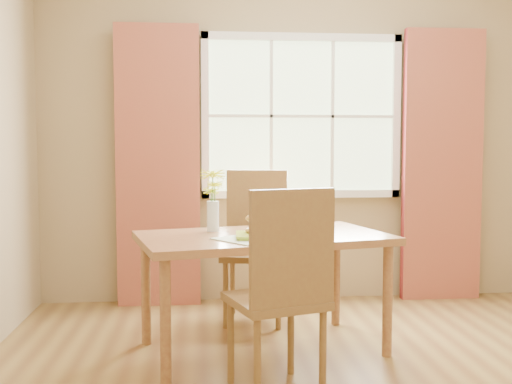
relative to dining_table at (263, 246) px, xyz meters
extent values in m
cube|color=#9A845C|center=(0.44, 1.27, 0.70)|extent=(4.20, 0.02, 2.70)
cube|color=beige|center=(0.44, 1.24, 0.85)|extent=(1.50, 0.02, 1.20)
cube|color=white|center=(0.44, 1.21, 1.48)|extent=(1.62, 0.04, 0.06)
cube|color=white|center=(0.44, 1.21, 0.22)|extent=(1.62, 0.04, 0.06)
cube|color=white|center=(-0.34, 1.21, 0.85)|extent=(0.06, 0.04, 1.32)
cube|color=white|center=(1.22, 1.21, 0.85)|extent=(0.06, 0.04, 1.32)
cube|color=white|center=(0.44, 1.21, 0.85)|extent=(1.50, 0.03, 0.02)
cube|color=maroon|center=(-0.71, 1.14, 0.45)|extent=(0.65, 0.08, 2.20)
cube|color=maroon|center=(1.59, 1.14, 0.45)|extent=(0.65, 0.08, 2.20)
cube|color=olive|center=(0.00, 0.00, 0.05)|extent=(1.64, 1.16, 0.05)
cylinder|color=olive|center=(-0.57, -0.49, -0.31)|extent=(0.06, 0.06, 0.68)
cylinder|color=olive|center=(0.73, -0.17, -0.31)|extent=(0.06, 0.06, 0.68)
cylinder|color=olive|center=(-0.73, 0.17, -0.31)|extent=(0.06, 0.06, 0.68)
cylinder|color=olive|center=(0.57, 0.49, -0.31)|extent=(0.06, 0.06, 0.68)
cube|color=brown|center=(0.00, -0.62, -0.18)|extent=(0.55, 0.55, 0.04)
cube|color=brown|center=(0.06, -0.81, 0.13)|extent=(0.43, 0.17, 0.56)
cylinder|color=brown|center=(-0.11, -0.84, -0.42)|extent=(0.04, 0.04, 0.45)
cylinder|color=brown|center=(0.22, -0.73, -0.42)|extent=(0.04, 0.04, 0.45)
cylinder|color=brown|center=(-0.22, -0.51, -0.42)|extent=(0.04, 0.04, 0.45)
cylinder|color=brown|center=(0.11, -0.40, -0.42)|extent=(0.04, 0.04, 0.45)
cube|color=brown|center=(0.00, 0.62, -0.16)|extent=(0.52, 0.52, 0.04)
cube|color=brown|center=(0.04, 0.82, 0.15)|extent=(0.45, 0.12, 0.58)
cylinder|color=brown|center=(-0.21, 0.47, -0.42)|extent=(0.04, 0.04, 0.46)
cylinder|color=brown|center=(0.15, 0.41, -0.42)|extent=(0.04, 0.04, 0.46)
cylinder|color=brown|center=(-0.15, 0.83, -0.42)|extent=(0.04, 0.04, 0.46)
cylinder|color=brown|center=(0.21, 0.77, -0.42)|extent=(0.04, 0.04, 0.46)
cube|color=beige|center=(-0.05, -0.16, 0.08)|extent=(0.56, 0.53, 0.01)
cube|color=#A9D034|center=(-0.04, -0.17, 0.09)|extent=(0.28, 0.28, 0.01)
ellipsoid|color=gold|center=(-0.04, -0.12, 0.12)|extent=(0.18, 0.15, 0.04)
ellipsoid|color=#4C8C2D|center=(0.00, -0.14, 0.13)|extent=(0.09, 0.06, 0.01)
cylinder|color=red|center=(-0.05, -0.12, 0.15)|extent=(0.08, 0.08, 0.01)
cylinder|color=red|center=(-0.02, -0.11, 0.16)|extent=(0.08, 0.08, 0.01)
ellipsoid|color=gold|center=(-0.04, -0.11, 0.19)|extent=(0.18, 0.15, 0.06)
cylinder|color=silver|center=(0.22, -0.04, 0.14)|extent=(0.09, 0.09, 0.13)
cylinder|color=silver|center=(0.22, -0.04, 0.13)|extent=(0.08, 0.08, 0.11)
cylinder|color=silver|center=(-0.30, 0.16, 0.17)|extent=(0.08, 0.08, 0.19)
cylinder|color=silver|center=(-0.30, 0.16, 0.12)|extent=(0.07, 0.07, 0.10)
cylinder|color=#3D7028|center=(-0.30, 0.16, 0.25)|extent=(0.01, 0.01, 0.36)
cylinder|color=#3D7028|center=(-0.29, 0.15, 0.22)|extent=(0.01, 0.01, 0.30)
cylinder|color=#3D7028|center=(-0.31, 0.17, 0.20)|extent=(0.01, 0.01, 0.25)
camera|label=1|loc=(-0.37, -3.60, 0.60)|focal=42.00mm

